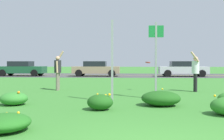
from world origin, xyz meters
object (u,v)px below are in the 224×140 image
object	(u,v)px
car_dark_green_leftmost	(22,68)
car_silver_center_right	(183,69)
sign_post_by_roadside	(156,53)
frisbee_red	(148,62)
person_catcher_white_shirt	(195,70)
person_thrower_dark_shirt	(58,70)
sign_post_near_path	(112,61)
car_tan_center_left	(96,69)

from	to	relation	value
car_dark_green_leftmost	car_silver_center_right	size ratio (longest dim) A/B	1.00
sign_post_by_roadside	frisbee_red	xyz separation A→B (m)	(-0.11, 2.87, -0.37)
person_catcher_white_shirt	car_silver_center_right	size ratio (longest dim) A/B	0.42
person_thrower_dark_shirt	car_silver_center_right	world-z (taller)	person_thrower_dark_shirt
sign_post_near_path	person_catcher_white_shirt	xyz separation A→B (m)	(3.68, 3.55, -0.43)
car_tan_center_left	person_catcher_white_shirt	bearing A→B (deg)	-64.45
person_thrower_dark_shirt	car_silver_center_right	xyz separation A→B (m)	(8.54, 13.01, -0.28)
person_catcher_white_shirt	car_tan_center_left	distance (m)	14.64
sign_post_by_roadside	car_tan_center_left	world-z (taller)	sign_post_by_roadside
frisbee_red	car_tan_center_left	size ratio (longest dim) A/B	0.05
sign_post_near_path	car_dark_green_leftmost	world-z (taller)	sign_post_near_path
car_silver_center_right	sign_post_by_roadside	bearing A→B (deg)	-104.27
person_thrower_dark_shirt	car_dark_green_leftmost	distance (m)	14.82
car_tan_center_left	car_silver_center_right	distance (m)	8.26
sign_post_near_path	frisbee_red	size ratio (longest dim) A/B	11.67
sign_post_near_path	person_thrower_dark_shirt	world-z (taller)	sign_post_near_path
sign_post_by_roadside	car_silver_center_right	world-z (taller)	sign_post_by_roadside
sign_post_near_path	car_tan_center_left	xyz separation A→B (m)	(-2.64, 16.76, -0.69)
car_dark_green_leftmost	car_silver_center_right	xyz separation A→B (m)	(15.63, 0.00, 0.00)
person_thrower_dark_shirt	person_catcher_white_shirt	xyz separation A→B (m)	(6.59, -0.20, -0.02)
sign_post_by_roadside	car_dark_green_leftmost	distance (m)	19.67
person_catcher_white_shirt	car_dark_green_leftmost	xyz separation A→B (m)	(-13.68, 13.21, -0.26)
sign_post_by_roadside	car_tan_center_left	xyz separation A→B (m)	(-4.23, 15.85, -1.00)
person_thrower_dark_shirt	car_silver_center_right	bearing A→B (deg)	56.72
frisbee_red	car_silver_center_right	bearing A→B (deg)	72.29
person_catcher_white_shirt	frisbee_red	size ratio (longest dim) A/B	7.72
car_silver_center_right	person_thrower_dark_shirt	bearing A→B (deg)	-123.28
sign_post_near_path	car_tan_center_left	world-z (taller)	sign_post_near_path
frisbee_red	car_silver_center_right	size ratio (longest dim) A/B	0.05
car_dark_green_leftmost	car_tan_center_left	distance (m)	7.37
sign_post_near_path	frisbee_red	xyz separation A→B (m)	(1.48, 3.78, -0.06)
car_tan_center_left	car_dark_green_leftmost	bearing A→B (deg)	180.00
person_thrower_dark_shirt	sign_post_by_roadside	bearing A→B (deg)	-32.25
sign_post_by_roadside	car_tan_center_left	bearing A→B (deg)	104.93
sign_post_near_path	sign_post_by_roadside	xyz separation A→B (m)	(1.59, 0.90, 0.31)
person_thrower_dark_shirt	person_catcher_white_shirt	distance (m)	6.60
car_dark_green_leftmost	person_thrower_dark_shirt	bearing A→B (deg)	-61.42
frisbee_red	car_tan_center_left	bearing A→B (deg)	107.59
person_thrower_dark_shirt	car_tan_center_left	xyz separation A→B (m)	(0.28, 13.01, -0.28)
sign_post_near_path	sign_post_by_roadside	bearing A→B (deg)	29.57
person_thrower_dark_shirt	frisbee_red	xyz separation A→B (m)	(4.39, 0.03, 0.35)
sign_post_by_roadside	person_thrower_dark_shirt	distance (m)	5.38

